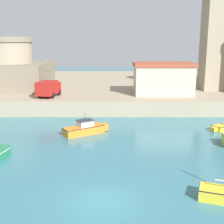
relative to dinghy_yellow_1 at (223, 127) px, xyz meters
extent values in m
plane|color=teal|center=(-13.10, -15.95, -0.30)|extent=(200.00, 200.00, 0.00)
cube|color=gray|center=(-13.10, 25.71, 0.73)|extent=(120.00, 40.00, 2.05)
cube|color=yellow|center=(0.10, 0.06, -0.03)|extent=(3.16, 2.53, 0.54)
cube|color=yellow|center=(-1.41, -0.80, -0.03)|extent=(0.84, 0.89, 0.46)
cube|color=black|center=(0.10, 0.06, 0.20)|extent=(3.19, 2.56, 0.07)
cube|color=#997F5B|center=(0.10, 0.06, 0.28)|extent=(0.70, 1.03, 0.08)
cube|color=orange|center=(-15.46, -1.71, 0.12)|extent=(4.42, 3.59, 0.85)
cube|color=orange|center=(-13.38, -0.37, 0.12)|extent=(1.04, 1.08, 0.72)
cube|color=black|center=(-15.46, -1.71, 0.51)|extent=(4.46, 3.63, 0.07)
cube|color=silver|center=(-15.28, -1.60, 0.84)|extent=(1.88, 1.77, 0.58)
cube|color=#2D333D|center=(-15.28, -1.60, 1.17)|extent=(2.03, 1.91, 0.08)
cylinder|color=black|center=(-15.28, -1.60, 1.66)|extent=(0.04, 0.04, 0.90)
cube|color=#237A4C|center=(-21.98, -7.52, 0.07)|extent=(1.14, 1.01, 0.63)
cube|color=gray|center=(3.71, 15.78, 8.74)|extent=(4.24, 4.24, 13.96)
cube|color=gray|center=(-29.10, 17.21, 3.78)|extent=(12.50, 12.50, 4.05)
cylinder|color=gray|center=(-29.10, 17.21, 5.42)|extent=(7.70, 7.70, 7.33)
cylinder|color=gray|center=(-29.10, 17.21, 9.48)|extent=(8.09, 8.09, 0.80)
cylinder|color=silver|center=(2.90, 14.65, 7.48)|extent=(1.71, 1.71, 11.45)
cylinder|color=#2D5647|center=(2.90, 14.65, 8.05)|extent=(1.76, 1.76, 0.90)
cylinder|color=#262D33|center=(2.90, 14.65, 13.80)|extent=(1.45, 1.45, 1.20)
cone|color=#2D5647|center=(2.90, 14.65, 14.80)|extent=(1.62, 1.62, 0.80)
cube|color=#BCB29E|center=(-5.10, 11.40, 3.76)|extent=(8.15, 5.10, 4.02)
cube|color=#9E472D|center=(-5.10, 11.40, 6.02)|extent=(8.56, 5.36, 0.50)
cube|color=#AD1E19|center=(-21.28, 8.59, 3.06)|extent=(2.70, 3.56, 1.80)
cube|color=#AD1E19|center=(-20.86, 10.59, 2.86)|extent=(2.22, 1.68, 1.40)
cube|color=#334756|center=(-20.77, 11.03, 3.06)|extent=(1.79, 0.48, 0.70)
cylinder|color=black|center=(-21.82, 10.69, 2.16)|extent=(0.44, 0.84, 0.80)
cylinder|color=black|center=(-19.95, 10.30, 2.16)|extent=(0.44, 0.84, 0.80)
cylinder|color=black|center=(-22.29, 8.39, 2.16)|extent=(0.44, 0.84, 0.80)
cylinder|color=black|center=(-20.43, 8.00, 2.16)|extent=(0.44, 0.84, 0.80)
camera|label=1|loc=(-12.45, -33.28, 9.38)|focal=50.00mm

